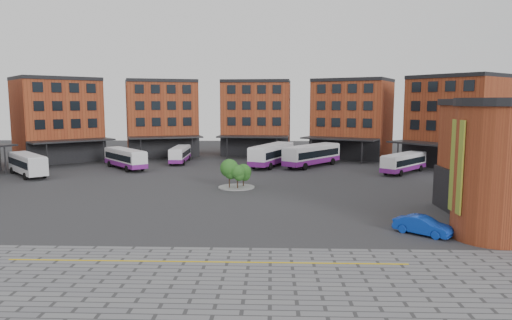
{
  "coord_description": "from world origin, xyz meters",
  "views": [
    {
      "loc": [
        6.21,
        -42.3,
        10.27
      ],
      "look_at": [
        4.53,
        7.22,
        4.0
      ],
      "focal_mm": 32.0,
      "sensor_mm": 36.0,
      "label": 1
    }
  ],
  "objects_px": {
    "bus_c": "(180,154)",
    "bus_e": "(312,155)",
    "bus_a": "(27,163)",
    "bus_d": "(272,154)",
    "tree_island": "(236,172)",
    "bus_f": "(404,162)",
    "blue_car": "(423,225)",
    "bus_b": "(125,158)"
  },
  "relations": [
    {
      "from": "bus_b",
      "to": "bus_c",
      "type": "bearing_deg",
      "value": 5.2
    },
    {
      "from": "bus_a",
      "to": "bus_f",
      "type": "xyz_separation_m",
      "value": [
        53.63,
        4.48,
        -0.27
      ]
    },
    {
      "from": "bus_d",
      "to": "bus_c",
      "type": "bearing_deg",
      "value": -170.07
    },
    {
      "from": "bus_c",
      "to": "blue_car",
      "type": "bearing_deg",
      "value": -58.57
    },
    {
      "from": "bus_a",
      "to": "bus_b",
      "type": "bearing_deg",
      "value": -10.26
    },
    {
      "from": "bus_f",
      "to": "bus_e",
      "type": "bearing_deg",
      "value": -164.55
    },
    {
      "from": "bus_f",
      "to": "blue_car",
      "type": "relative_size",
      "value": 2.08
    },
    {
      "from": "tree_island",
      "to": "bus_e",
      "type": "xyz_separation_m",
      "value": [
        10.78,
        18.96,
        -0.03
      ]
    },
    {
      "from": "bus_b",
      "to": "bus_e",
      "type": "distance_m",
      "value": 29.46
    },
    {
      "from": "bus_b",
      "to": "bus_d",
      "type": "relative_size",
      "value": 0.79
    },
    {
      "from": "blue_car",
      "to": "bus_a",
      "type": "bearing_deg",
      "value": 99.57
    },
    {
      "from": "bus_d",
      "to": "bus_e",
      "type": "xyz_separation_m",
      "value": [
        6.46,
        -0.32,
        -0.02
      ]
    },
    {
      "from": "bus_c",
      "to": "bus_f",
      "type": "xyz_separation_m",
      "value": [
        34.96,
        -10.11,
        0.06
      ]
    },
    {
      "from": "bus_e",
      "to": "blue_car",
      "type": "height_order",
      "value": "bus_e"
    },
    {
      "from": "tree_island",
      "to": "bus_a",
      "type": "bearing_deg",
      "value": 164.65
    },
    {
      "from": "bus_e",
      "to": "bus_c",
      "type": "bearing_deg",
      "value": -150.81
    },
    {
      "from": "bus_e",
      "to": "tree_island",
      "type": "bearing_deg",
      "value": -80.48
    },
    {
      "from": "bus_b",
      "to": "bus_e",
      "type": "xyz_separation_m",
      "value": [
        29.26,
        3.4,
        0.22
      ]
    },
    {
      "from": "bus_d",
      "to": "bus_a",
      "type": "bearing_deg",
      "value": -139.45
    },
    {
      "from": "bus_d",
      "to": "blue_car",
      "type": "distance_m",
      "value": 40.0
    },
    {
      "from": "bus_c",
      "to": "bus_e",
      "type": "distance_m",
      "value": 22.46
    },
    {
      "from": "bus_b",
      "to": "blue_car",
      "type": "distance_m",
      "value": 48.84
    },
    {
      "from": "bus_d",
      "to": "bus_b",
      "type": "bearing_deg",
      "value": -148.01
    },
    {
      "from": "bus_f",
      "to": "blue_car",
      "type": "height_order",
      "value": "bus_f"
    },
    {
      "from": "bus_e",
      "to": "bus_f",
      "type": "xyz_separation_m",
      "value": [
        12.84,
        -6.24,
        -0.34
      ]
    },
    {
      "from": "bus_b",
      "to": "bus_f",
      "type": "xyz_separation_m",
      "value": [
        42.1,
        -2.84,
        -0.11
      ]
    },
    {
      "from": "bus_c",
      "to": "blue_car",
      "type": "height_order",
      "value": "bus_c"
    },
    {
      "from": "tree_island",
      "to": "bus_d",
      "type": "bearing_deg",
      "value": 77.39
    },
    {
      "from": "tree_island",
      "to": "bus_b",
      "type": "distance_m",
      "value": 24.17
    },
    {
      "from": "bus_e",
      "to": "bus_f",
      "type": "height_order",
      "value": "bus_e"
    },
    {
      "from": "bus_b",
      "to": "blue_car",
      "type": "height_order",
      "value": "bus_b"
    },
    {
      "from": "bus_a",
      "to": "bus_d",
      "type": "xyz_separation_m",
      "value": [
        34.33,
        11.04,
        0.08
      ]
    },
    {
      "from": "bus_b",
      "to": "bus_f",
      "type": "height_order",
      "value": "bus_b"
    },
    {
      "from": "tree_island",
      "to": "blue_car",
      "type": "height_order",
      "value": "tree_island"
    },
    {
      "from": "bus_e",
      "to": "bus_f",
      "type": "relative_size",
      "value": 1.24
    },
    {
      "from": "bus_c",
      "to": "blue_car",
      "type": "relative_size",
      "value": 2.22
    },
    {
      "from": "bus_a",
      "to": "bus_c",
      "type": "bearing_deg",
      "value": -4.65
    },
    {
      "from": "blue_car",
      "to": "bus_d",
      "type": "bearing_deg",
      "value": 57.2
    },
    {
      "from": "tree_island",
      "to": "bus_d",
      "type": "distance_m",
      "value": 19.76
    },
    {
      "from": "bus_d",
      "to": "bus_e",
      "type": "bearing_deg",
      "value": 19.89
    },
    {
      "from": "bus_c",
      "to": "bus_f",
      "type": "relative_size",
      "value": 1.07
    },
    {
      "from": "bus_d",
      "to": "bus_f",
      "type": "relative_size",
      "value": 1.38
    }
  ]
}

